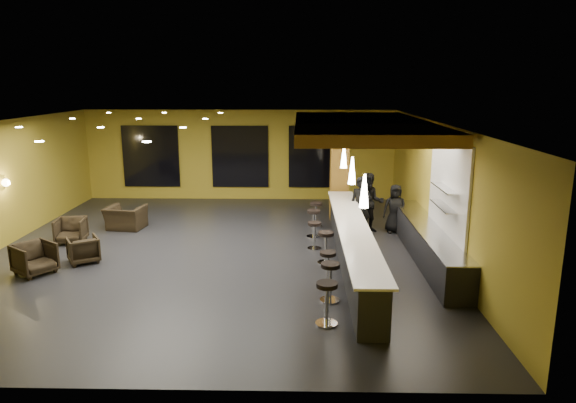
{
  "coord_description": "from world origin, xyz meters",
  "views": [
    {
      "loc": [
        2.3,
        -13.37,
        4.54
      ],
      "look_at": [
        2.0,
        0.5,
        1.3
      ],
      "focal_mm": 32.0,
      "sensor_mm": 36.0,
      "label": 1
    }
  ],
  "objects_px": {
    "prep_counter": "(427,243)",
    "pendant_1": "(352,171)",
    "armchair_d": "(126,218)",
    "column": "(339,168)",
    "bar_stool_4": "(314,232)",
    "bar_stool_6": "(316,211)",
    "bar_stool_1": "(330,277)",
    "pendant_0": "(364,191)",
    "staff_b": "(369,203)",
    "bar_stool_5": "(314,220)",
    "staff_c": "(395,209)",
    "bar_stool_2": "(328,263)",
    "staff_a": "(360,207)",
    "bar_stool_0": "(327,298)",
    "pendant_2": "(344,157)",
    "armchair_b": "(83,250)",
    "armchair_c": "(71,230)",
    "bar_stool_3": "(326,243)",
    "armchair_a": "(35,258)",
    "bar_counter": "(352,246)"
  },
  "relations": [
    {
      "from": "armchair_b",
      "to": "armchair_c",
      "type": "relative_size",
      "value": 0.93
    },
    {
      "from": "pendant_1",
      "to": "staff_c",
      "type": "bearing_deg",
      "value": 56.85
    },
    {
      "from": "bar_counter",
      "to": "bar_stool_5",
      "type": "bearing_deg",
      "value": 110.75
    },
    {
      "from": "armchair_a",
      "to": "bar_stool_6",
      "type": "xyz_separation_m",
      "value": [
        6.93,
        4.27,
        0.13
      ]
    },
    {
      "from": "armchair_d",
      "to": "bar_stool_5",
      "type": "bearing_deg",
      "value": -179.25
    },
    {
      "from": "column",
      "to": "staff_a",
      "type": "xyz_separation_m",
      "value": [
        0.5,
        -1.98,
        -0.86
      ]
    },
    {
      "from": "prep_counter",
      "to": "bar_stool_4",
      "type": "distance_m",
      "value": 3.01
    },
    {
      "from": "armchair_b",
      "to": "bar_stool_1",
      "type": "xyz_separation_m",
      "value": [
        6.21,
        -2.27,
        0.2
      ]
    },
    {
      "from": "pendant_0",
      "to": "staff_b",
      "type": "relative_size",
      "value": 0.38
    },
    {
      "from": "prep_counter",
      "to": "pendant_2",
      "type": "bearing_deg",
      "value": 128.66
    },
    {
      "from": "column",
      "to": "staff_c",
      "type": "relative_size",
      "value": 2.34
    },
    {
      "from": "staff_a",
      "to": "bar_stool_3",
      "type": "bearing_deg",
      "value": -94.15
    },
    {
      "from": "bar_counter",
      "to": "armchair_b",
      "type": "relative_size",
      "value": 10.76
    },
    {
      "from": "bar_counter",
      "to": "armchair_d",
      "type": "bearing_deg",
      "value": 155.18
    },
    {
      "from": "staff_b",
      "to": "bar_stool_5",
      "type": "height_order",
      "value": "staff_b"
    },
    {
      "from": "bar_stool_5",
      "to": "staff_c",
      "type": "bearing_deg",
      "value": 12.68
    },
    {
      "from": "column",
      "to": "armchair_d",
      "type": "xyz_separation_m",
      "value": [
        -6.82,
        -1.45,
        -1.39
      ]
    },
    {
      "from": "staff_a",
      "to": "bar_stool_5",
      "type": "height_order",
      "value": "staff_a"
    },
    {
      "from": "bar_stool_4",
      "to": "bar_stool_6",
      "type": "height_order",
      "value": "bar_stool_6"
    },
    {
      "from": "staff_b",
      "to": "bar_stool_1",
      "type": "height_order",
      "value": "staff_b"
    },
    {
      "from": "armchair_d",
      "to": "bar_stool_0",
      "type": "distance_m",
      "value": 8.81
    },
    {
      "from": "bar_stool_3",
      "to": "bar_stool_1",
      "type": "bearing_deg",
      "value": -90.59
    },
    {
      "from": "prep_counter",
      "to": "pendant_1",
      "type": "relative_size",
      "value": 8.57
    },
    {
      "from": "column",
      "to": "bar_stool_0",
      "type": "xyz_separation_m",
      "value": [
        -0.81,
        -7.89,
        -1.2
      ]
    },
    {
      "from": "staff_c",
      "to": "bar_stool_0",
      "type": "height_order",
      "value": "staff_c"
    },
    {
      "from": "column",
      "to": "bar_stool_0",
      "type": "bearing_deg",
      "value": -95.84
    },
    {
      "from": "prep_counter",
      "to": "bar_stool_1",
      "type": "xyz_separation_m",
      "value": [
        -2.68,
        -2.71,
        0.11
      ]
    },
    {
      "from": "bar_stool_4",
      "to": "pendant_2",
      "type": "bearing_deg",
      "value": 62.26
    },
    {
      "from": "armchair_d",
      "to": "bar_stool_3",
      "type": "distance_m",
      "value": 6.87
    },
    {
      "from": "armchair_c",
      "to": "bar_stool_3",
      "type": "bearing_deg",
      "value": -20.17
    },
    {
      "from": "armchair_a",
      "to": "bar_stool_4",
      "type": "height_order",
      "value": "same"
    },
    {
      "from": "staff_a",
      "to": "bar_stool_0",
      "type": "xyz_separation_m",
      "value": [
        -1.31,
        -5.91,
        -0.35
      ]
    },
    {
      "from": "armchair_d",
      "to": "column",
      "type": "bearing_deg",
      "value": -159.88
    },
    {
      "from": "bar_stool_1",
      "to": "bar_stool_4",
      "type": "bearing_deg",
      "value": 93.82
    },
    {
      "from": "staff_b",
      "to": "bar_stool_6",
      "type": "bearing_deg",
      "value": 167.35
    },
    {
      "from": "prep_counter",
      "to": "pendant_2",
      "type": "distance_m",
      "value": 3.73
    },
    {
      "from": "prep_counter",
      "to": "staff_a",
      "type": "bearing_deg",
      "value": 125.27
    },
    {
      "from": "bar_stool_1",
      "to": "bar_stool_5",
      "type": "height_order",
      "value": "bar_stool_1"
    },
    {
      "from": "bar_stool_1",
      "to": "pendant_1",
      "type": "bearing_deg",
      "value": 75.91
    },
    {
      "from": "prep_counter",
      "to": "pendant_0",
      "type": "relative_size",
      "value": 8.57
    },
    {
      "from": "armchair_d",
      "to": "bar_stool_6",
      "type": "height_order",
      "value": "bar_stool_6"
    },
    {
      "from": "pendant_1",
      "to": "bar_stool_1",
      "type": "distance_m",
      "value": 3.33
    },
    {
      "from": "pendant_1",
      "to": "pendant_2",
      "type": "distance_m",
      "value": 2.5
    },
    {
      "from": "pendant_0",
      "to": "pendant_1",
      "type": "distance_m",
      "value": 2.5
    },
    {
      "from": "pendant_1",
      "to": "bar_stool_4",
      "type": "height_order",
      "value": "pendant_1"
    },
    {
      "from": "bar_stool_1",
      "to": "bar_stool_2",
      "type": "xyz_separation_m",
      "value": [
        0.0,
        0.94,
        -0.04
      ]
    },
    {
      "from": "armchair_a",
      "to": "bar_stool_5",
      "type": "distance_m",
      "value": 7.52
    },
    {
      "from": "prep_counter",
      "to": "bar_stool_0",
      "type": "height_order",
      "value": "prep_counter"
    },
    {
      "from": "pendant_0",
      "to": "column",
      "type": "bearing_deg",
      "value": 90.0
    },
    {
      "from": "staff_b",
      "to": "armchair_d",
      "type": "distance_m",
      "value": 7.65
    }
  ]
}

